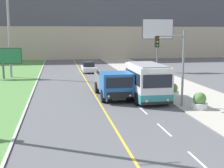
{
  "coord_description": "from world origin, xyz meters",
  "views": [
    {
      "loc": [
        -3.19,
        -8.72,
        5.55
      ],
      "look_at": [
        1.1,
        15.82,
        1.4
      ],
      "focal_mm": 50.0,
      "sensor_mm": 36.0,
      "label": 1
    }
  ],
  "objects_px": {
    "utility_pole_far": "(9,28)",
    "planter_round_far": "(144,76)",
    "city_bus": "(147,82)",
    "billboard_large": "(158,31)",
    "billboard_small": "(3,57)",
    "planter_round_second": "(173,90)",
    "planter_round_third": "(158,82)",
    "car_distant": "(88,67)",
    "planter_round_near": "(200,102)",
    "traffic_light_mast": "(175,59)",
    "dump_truck": "(114,85)"
  },
  "relations": [
    {
      "from": "billboard_small",
      "to": "planter_round_second",
      "type": "distance_m",
      "value": 21.18
    },
    {
      "from": "city_bus",
      "to": "billboard_small",
      "type": "distance_m",
      "value": 19.92
    },
    {
      "from": "planter_round_near",
      "to": "car_distant",
      "type": "bearing_deg",
      "value": 104.09
    },
    {
      "from": "utility_pole_far",
      "to": "traffic_light_mast",
      "type": "distance_m",
      "value": 23.23
    },
    {
      "from": "dump_truck",
      "to": "planter_round_third",
      "type": "distance_m",
      "value": 7.15
    },
    {
      "from": "utility_pole_far",
      "to": "planter_round_third",
      "type": "distance_m",
      "value": 19.32
    },
    {
      "from": "planter_round_far",
      "to": "dump_truck",
      "type": "bearing_deg",
      "value": -118.84
    },
    {
      "from": "city_bus",
      "to": "billboard_large",
      "type": "xyz_separation_m",
      "value": [
        6.77,
        18.27,
        4.14
      ]
    },
    {
      "from": "utility_pole_far",
      "to": "planter_round_second",
      "type": "xyz_separation_m",
      "value": [
        15.52,
        -14.59,
        -5.47
      ]
    },
    {
      "from": "utility_pole_far",
      "to": "planter_round_third",
      "type": "bearing_deg",
      "value": -32.12
    },
    {
      "from": "traffic_light_mast",
      "to": "planter_round_far",
      "type": "height_order",
      "value": "traffic_light_mast"
    },
    {
      "from": "utility_pole_far",
      "to": "planter_round_near",
      "type": "xyz_separation_m",
      "value": [
        15.73,
        -19.33,
        -5.43
      ]
    },
    {
      "from": "planter_round_far",
      "to": "car_distant",
      "type": "bearing_deg",
      "value": 122.3
    },
    {
      "from": "traffic_light_mast",
      "to": "planter_round_second",
      "type": "height_order",
      "value": "traffic_light_mast"
    },
    {
      "from": "dump_truck",
      "to": "billboard_large",
      "type": "height_order",
      "value": "billboard_large"
    },
    {
      "from": "car_distant",
      "to": "planter_round_near",
      "type": "bearing_deg",
      "value": -75.91
    },
    {
      "from": "utility_pole_far",
      "to": "planter_round_far",
      "type": "xyz_separation_m",
      "value": [
        15.53,
        -5.12,
        -5.46
      ]
    },
    {
      "from": "dump_truck",
      "to": "traffic_light_mast",
      "type": "height_order",
      "value": "traffic_light_mast"
    },
    {
      "from": "planter_round_third",
      "to": "planter_round_near",
      "type": "bearing_deg",
      "value": -89.81
    },
    {
      "from": "car_distant",
      "to": "billboard_large",
      "type": "xyz_separation_m",
      "value": [
        9.69,
        -1.12,
        4.98
      ]
    },
    {
      "from": "traffic_light_mast",
      "to": "planter_round_far",
      "type": "xyz_separation_m",
      "value": [
        1.36,
        13.12,
        -3.05
      ]
    },
    {
      "from": "planter_round_far",
      "to": "planter_round_near",
      "type": "bearing_deg",
      "value": -89.19
    },
    {
      "from": "planter_round_third",
      "to": "billboard_large",
      "type": "bearing_deg",
      "value": 72.43
    },
    {
      "from": "city_bus",
      "to": "utility_pole_far",
      "type": "distance_m",
      "value": 20.78
    },
    {
      "from": "billboard_small",
      "to": "planter_round_far",
      "type": "xyz_separation_m",
      "value": [
        16.25,
        -3.97,
        -2.09
      ]
    },
    {
      "from": "billboard_small",
      "to": "planter_round_third",
      "type": "height_order",
      "value": "billboard_small"
    },
    {
      "from": "billboard_small",
      "to": "utility_pole_far",
      "type": "bearing_deg",
      "value": 58.04
    },
    {
      "from": "dump_truck",
      "to": "planter_round_second",
      "type": "bearing_deg",
      "value": -0.53
    },
    {
      "from": "planter_round_third",
      "to": "planter_round_far",
      "type": "relative_size",
      "value": 1.05
    },
    {
      "from": "city_bus",
      "to": "utility_pole_far",
      "type": "height_order",
      "value": "utility_pole_far"
    },
    {
      "from": "planter_round_third",
      "to": "planter_round_far",
      "type": "bearing_deg",
      "value": 92.05
    },
    {
      "from": "dump_truck",
      "to": "planter_round_near",
      "type": "xyz_separation_m",
      "value": [
        5.39,
        -4.78,
        -0.6
      ]
    },
    {
      "from": "traffic_light_mast",
      "to": "billboard_large",
      "type": "height_order",
      "value": "billboard_large"
    },
    {
      "from": "traffic_light_mast",
      "to": "planter_round_far",
      "type": "distance_m",
      "value": 13.54
    },
    {
      "from": "utility_pole_far",
      "to": "billboard_small",
      "type": "distance_m",
      "value": 3.64
    },
    {
      "from": "planter_round_near",
      "to": "billboard_large",
      "type": "bearing_deg",
      "value": 79.89
    },
    {
      "from": "planter_round_near",
      "to": "planter_round_second",
      "type": "xyz_separation_m",
      "value": [
        -0.22,
        4.74,
        -0.04
      ]
    },
    {
      "from": "car_distant",
      "to": "billboard_small",
      "type": "height_order",
      "value": "billboard_small"
    },
    {
      "from": "dump_truck",
      "to": "utility_pole_far",
      "type": "bearing_deg",
      "value": 125.41
    },
    {
      "from": "planter_round_third",
      "to": "utility_pole_far",
      "type": "bearing_deg",
      "value": 147.88
    },
    {
      "from": "utility_pole_far",
      "to": "planter_round_near",
      "type": "distance_m",
      "value": 25.51
    },
    {
      "from": "city_bus",
      "to": "planter_round_second",
      "type": "height_order",
      "value": "city_bus"
    },
    {
      "from": "planter_round_far",
      "to": "billboard_large",
      "type": "bearing_deg",
      "value": 61.94
    },
    {
      "from": "planter_round_far",
      "to": "planter_round_third",
      "type": "bearing_deg",
      "value": -87.95
    },
    {
      "from": "billboard_small",
      "to": "planter_round_near",
      "type": "relative_size",
      "value": 3.68
    },
    {
      "from": "billboard_large",
      "to": "planter_round_third",
      "type": "relative_size",
      "value": 6.3
    },
    {
      "from": "billboard_large",
      "to": "billboard_small",
      "type": "xyz_separation_m",
      "value": [
        -20.36,
        -3.74,
        -3.01
      ]
    },
    {
      "from": "dump_truck",
      "to": "traffic_light_mast",
      "type": "relative_size",
      "value": 1.23
    },
    {
      "from": "car_distant",
      "to": "utility_pole_far",
      "type": "xyz_separation_m",
      "value": [
        -9.95,
        -3.7,
        5.34
      ]
    },
    {
      "from": "car_distant",
      "to": "planter_round_far",
      "type": "distance_m",
      "value": 10.44
    }
  ]
}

